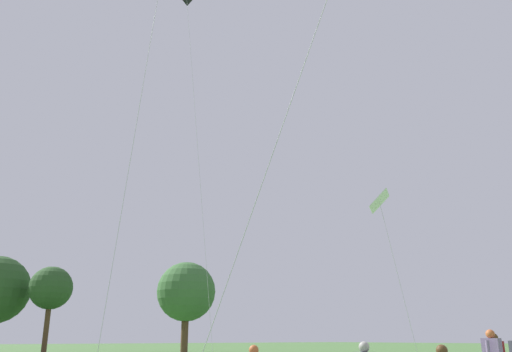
% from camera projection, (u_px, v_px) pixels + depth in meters
% --- Properties ---
extents(small_kite_delta_white, '(1.75, 3.07, 26.03)m').
position_uv_depth(small_kite_delta_white, '(189.00, 26.00, 37.72)').
color(small_kite_delta_white, black).
rests_on(small_kite_delta_white, ground).
extents(small_kite_stunt_black, '(1.97, 1.27, 7.87)m').
position_uv_depth(small_kite_stunt_black, '(380.00, 204.00, 23.37)').
color(small_kite_stunt_black, white).
rests_on(small_kite_stunt_black, ground).
extents(tree_oak_right, '(6.60, 6.60, 9.87)m').
position_uv_depth(tree_oak_right, '(186.00, 292.00, 58.89)').
color(tree_oak_right, '#513823').
rests_on(tree_oak_right, ground).
extents(tree_pine_center, '(4.20, 4.20, 8.40)m').
position_uv_depth(tree_pine_center, '(51.00, 288.00, 51.63)').
color(tree_pine_center, '#513823').
rests_on(tree_pine_center, ground).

